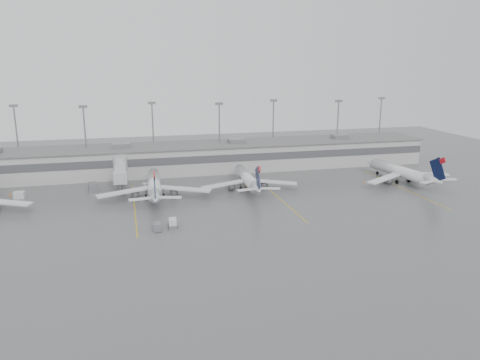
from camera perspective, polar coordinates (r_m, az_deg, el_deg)
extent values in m
plane|color=#4E4E51|center=(90.68, -1.13, -7.01)|extent=(260.00, 260.00, 0.00)
cube|color=#A8A8A3|center=(144.56, -6.23, 2.67)|extent=(150.00, 16.00, 8.00)
cube|color=#47474C|center=(136.55, -5.78, 2.43)|extent=(150.00, 0.15, 2.20)
cube|color=#606060|center=(143.81, -6.27, 4.25)|extent=(152.00, 17.00, 0.30)
cube|color=slate|center=(158.09, 12.05, 5.21)|extent=(5.00, 4.00, 1.30)
cylinder|color=gray|center=(154.90, -25.50, 4.40)|extent=(0.44, 0.44, 20.00)
cube|color=slate|center=(153.72, -25.91, 8.14)|extent=(2.40, 0.50, 0.80)
cylinder|color=gray|center=(144.72, -18.29, 4.46)|extent=(0.44, 0.44, 20.00)
cube|color=slate|center=(143.45, -18.61, 8.48)|extent=(2.40, 0.50, 0.80)
cylinder|color=gray|center=(151.90, -10.53, 5.38)|extent=(0.44, 0.44, 20.00)
cube|color=slate|center=(150.70, -10.71, 9.21)|extent=(2.40, 0.50, 0.80)
cylinder|color=gray|center=(147.04, -2.52, 5.32)|extent=(0.44, 0.44, 20.00)
cube|color=slate|center=(145.80, -2.56, 9.28)|extent=(2.40, 0.50, 0.80)
cylinder|color=gray|center=(159.23, 4.05, 5.99)|extent=(0.44, 0.44, 20.00)
cube|color=slate|center=(158.08, 4.12, 9.65)|extent=(2.40, 0.50, 0.80)
cylinder|color=gray|center=(159.69, 11.77, 5.75)|extent=(0.44, 0.44, 20.00)
cube|color=slate|center=(158.54, 11.96, 9.40)|extent=(2.40, 0.50, 0.80)
cylinder|color=gray|center=(175.60, 16.65, 6.21)|extent=(0.44, 0.44, 20.00)
cube|color=slate|center=(174.55, 16.89, 9.52)|extent=(2.40, 0.50, 0.80)
cylinder|color=#ABAEB1|center=(135.67, -14.37, 1.32)|extent=(4.00, 4.00, 7.00)
cube|color=#ABAEB1|center=(129.16, -14.39, 1.04)|extent=(2.80, 13.00, 2.60)
cube|color=#ABAEB1|center=(121.86, -14.40, 0.25)|extent=(3.40, 2.40, 3.00)
cylinder|color=gray|center=(122.57, -14.31, -1.06)|extent=(0.70, 0.70, 2.80)
cube|color=black|center=(122.85, -14.28, -1.54)|extent=(2.20, 1.20, 0.70)
cube|color=gold|center=(111.42, -12.73, -3.26)|extent=(0.25, 40.00, 0.01)
cube|color=gold|center=(117.08, 4.64, -2.09)|extent=(0.25, 40.00, 0.01)
cube|color=gold|center=(132.11, 19.20, -0.95)|extent=(0.25, 40.00, 0.01)
cube|color=silver|center=(117.75, -26.98, -2.40)|extent=(13.45, 7.28, 0.36)
cylinder|color=silver|center=(118.75, -10.42, -0.50)|extent=(4.16, 22.78, 3.09)
cone|color=silver|center=(131.15, -10.52, 0.90)|extent=(3.22, 3.03, 3.09)
cone|color=silver|center=(105.44, -10.29, -2.15)|extent=(3.33, 5.29, 3.09)
cube|color=silver|center=(116.35, -13.92, -1.42)|extent=(13.62, 6.11, 0.36)
cube|color=silver|center=(116.45, -6.83, -1.08)|extent=(13.47, 7.24, 0.36)
cube|color=black|center=(104.14, -10.36, -0.66)|extent=(0.58, 5.81, 6.74)
cube|color=#AE0D17|center=(102.19, -10.41, 0.60)|extent=(0.41, 2.10, 1.96)
cylinder|color=black|center=(128.38, -10.44, -0.59)|extent=(0.40, 0.94, 0.93)
cylinder|color=black|center=(117.44, -11.40, -1.99)|extent=(0.52, 1.15, 1.13)
cylinder|color=black|center=(117.46, -9.29, -1.89)|extent=(0.52, 1.15, 1.13)
cylinder|color=silver|center=(124.08, 0.84, 0.26)|extent=(3.90, 20.94, 2.84)
cone|color=silver|center=(135.28, -0.18, 1.45)|extent=(2.97, 2.79, 2.84)
cone|color=silver|center=(112.10, 2.15, -1.09)|extent=(3.08, 4.87, 2.84)
cube|color=silver|center=(120.59, -1.99, -0.53)|extent=(12.52, 5.58, 0.33)
cube|color=silver|center=(123.27, 4.10, -0.23)|extent=(12.37, 6.69, 0.33)
cube|color=black|center=(110.95, 2.21, 0.22)|extent=(0.56, 5.34, 6.19)
cube|color=#AE0D17|center=(109.21, 2.37, 1.31)|extent=(0.38, 1.93, 1.80)
cylinder|color=black|center=(132.77, 0.08, 0.13)|extent=(0.37, 0.87, 0.85)
cylinder|color=black|center=(122.50, 0.10, -1.04)|extent=(0.48, 1.06, 1.04)
cylinder|color=black|center=(123.29, 1.92, -0.95)|extent=(0.48, 1.06, 1.04)
cylinder|color=silver|center=(138.43, 18.79, 1.04)|extent=(6.25, 22.28, 3.01)
cone|color=silver|center=(147.75, 15.65, 2.08)|extent=(3.39, 3.23, 3.01)
cone|color=silver|center=(128.92, 22.66, -0.06)|extent=(3.72, 5.41, 3.01)
cube|color=silver|center=(132.06, 17.25, 0.19)|extent=(12.84, 8.16, 0.35)
cube|color=silver|center=(141.29, 21.66, 0.72)|extent=(13.30, 4.72, 0.35)
cube|color=black|center=(127.94, 22.94, 1.15)|extent=(1.14, 5.63, 6.56)
cube|color=#AE0D17|center=(126.54, 23.46, 2.17)|extent=(0.60, 2.05, 1.91)
cylinder|color=black|center=(145.70, 16.40, 0.83)|extent=(0.48, 0.95, 0.90)
cylinder|color=black|center=(136.17, 18.58, -0.22)|extent=(0.61, 1.16, 1.10)
cylinder|color=black|center=(138.92, 19.90, -0.05)|extent=(0.61, 1.16, 1.10)
cube|color=silver|center=(96.60, -8.20, -5.23)|extent=(1.64, 2.50, 1.81)
cube|color=slate|center=(96.78, -8.19, -5.54)|extent=(1.86, 2.91, 0.71)
cylinder|color=black|center=(97.73, -8.69, -5.40)|extent=(0.25, 0.58, 0.56)
cylinder|color=black|center=(97.79, -7.75, -5.35)|extent=(0.25, 0.58, 0.56)
cylinder|color=black|center=(95.84, -8.64, -5.80)|extent=(0.25, 0.58, 0.56)
cylinder|color=black|center=(95.89, -7.68, -5.75)|extent=(0.25, 0.58, 0.56)
cube|color=slate|center=(95.27, -10.05, -5.62)|extent=(1.57, 2.59, 1.53)
cylinder|color=black|center=(96.32, -10.42, -5.80)|extent=(0.22, 0.51, 0.50)
cylinder|color=black|center=(94.63, -9.64, -6.13)|extent=(0.22, 0.51, 0.50)
cube|color=silver|center=(127.50, -25.30, -1.67)|extent=(2.65, 1.93, 1.76)
cube|color=silver|center=(125.93, -11.23, -0.74)|extent=(2.77, 2.29, 1.69)
cube|color=silver|center=(128.78, 1.37, -0.18)|extent=(2.33, 1.76, 1.50)
cube|color=slate|center=(127.86, -17.50, -0.81)|extent=(2.72, 3.75, 2.13)
cone|color=orange|center=(130.95, -26.23, -1.60)|extent=(0.49, 0.49, 0.79)
cone|color=orange|center=(126.37, -10.70, -0.88)|extent=(0.50, 0.50, 0.79)
cone|color=orange|center=(125.35, 0.69, -0.76)|extent=(0.45, 0.45, 0.72)
cone|color=orange|center=(136.00, 14.89, -0.07)|extent=(0.39, 0.39, 0.62)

